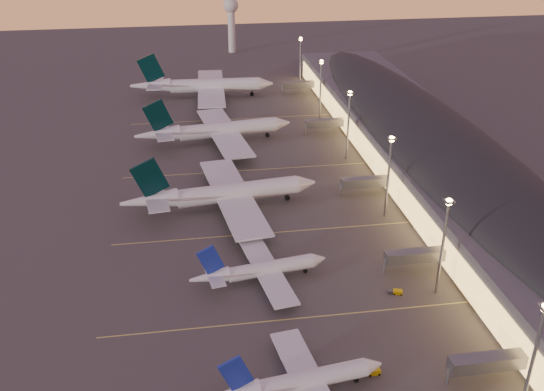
{
  "coord_description": "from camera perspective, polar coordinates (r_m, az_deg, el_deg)",
  "views": [
    {
      "loc": [
        -22.58,
        -115.28,
        87.95
      ],
      "look_at": [
        2.0,
        45.0,
        7.0
      ],
      "focal_mm": 40.0,
      "sensor_mm": 36.0,
      "label": 1
    }
  ],
  "objects": [
    {
      "name": "airliner_narrow_north",
      "position": [
        153.2,
        -1.17,
        -7.02
      ],
      "size": [
        35.66,
        32.18,
        12.75
      ],
      "rotation": [
        0.0,
        0.0,
        0.16
      ],
      "color": "silver",
      "rests_on": "ground"
    },
    {
      "name": "radar_tower",
      "position": [
        382.44,
        -3.86,
        16.52
      ],
      "size": [
        9.0,
        9.0,
        32.5
      ],
      "color": "silver",
      "rests_on": "ground"
    },
    {
      "name": "baggage_tug_b",
      "position": [
        130.32,
        9.33,
        -16.03
      ],
      "size": [
        4.0,
        1.85,
        1.18
      ],
      "rotation": [
        0.0,
        0.0,
        0.02
      ],
      "color": "#D1AF07",
      "rests_on": "ground"
    },
    {
      "name": "light_masts",
      "position": [
        202.21,
        8.74,
        5.84
      ],
      "size": [
        2.2,
        217.2,
        25.9
      ],
      "color": "gray",
      "rests_on": "ground"
    },
    {
      "name": "baggage_tug_c",
      "position": [
        153.4,
        11.59,
        -8.87
      ],
      "size": [
        3.63,
        2.34,
        1.01
      ],
      "rotation": [
        0.0,
        0.0,
        -0.32
      ],
      "color": "#D1AF07",
      "rests_on": "ground"
    },
    {
      "name": "airliner_wide_far",
      "position": [
        296.25,
        -6.54,
        10.22
      ],
      "size": [
        68.11,
        62.03,
        21.81
      ],
      "rotation": [
        0.0,
        0.0,
        -0.05
      ],
      "color": "silver",
      "rests_on": "ground"
    },
    {
      "name": "airliner_wide_mid",
      "position": [
        238.87,
        -5.39,
        6.11
      ],
      "size": [
        61.74,
        56.77,
        19.77
      ],
      "rotation": [
        0.0,
        0.0,
        0.14
      ],
      "color": "silver",
      "rests_on": "ground"
    },
    {
      "name": "lane_markings",
      "position": [
        179.88,
        -0.39,
        -2.74
      ],
      "size": [
        90.0,
        180.36,
        0.0
      ],
      "color": "#D8C659",
      "rests_on": "ground"
    },
    {
      "name": "ground",
      "position": [
        146.75,
        1.92,
        -10.31
      ],
      "size": [
        700.0,
        700.0,
        0.0
      ],
      "primitive_type": "plane",
      "color": "#423F3D"
    },
    {
      "name": "airliner_narrow_south",
      "position": [
        122.79,
        2.5,
        -17.1
      ],
      "size": [
        35.44,
        31.91,
        12.66
      ],
      "rotation": [
        0.0,
        0.0,
        0.13
      ],
      "color": "silver",
      "rests_on": "ground"
    },
    {
      "name": "terminal_building",
      "position": [
        220.55,
        14.48,
        4.62
      ],
      "size": [
        56.35,
        255.0,
        17.46
      ],
      "color": "#4D4D52",
      "rests_on": "ground"
    },
    {
      "name": "airliner_wide_near",
      "position": [
        187.19,
        -4.74,
        0.14
      ],
      "size": [
        61.27,
        56.27,
        19.61
      ],
      "rotation": [
        0.0,
        0.0,
        0.13
      ],
      "color": "silver",
      "rests_on": "ground"
    }
  ]
}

